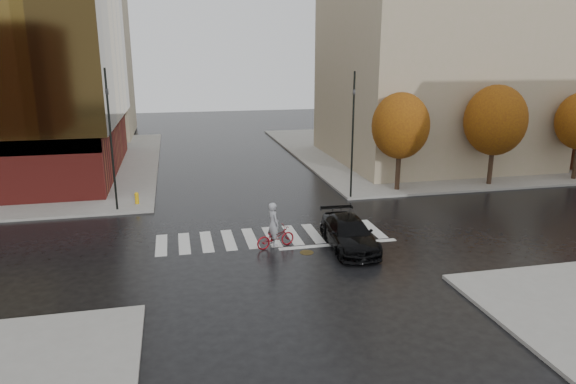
# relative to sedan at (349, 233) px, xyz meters

# --- Properties ---
(ground) EXTENTS (120.00, 120.00, 0.00)m
(ground) POSITION_rel_sedan_xyz_m (-3.35, 1.80, -0.72)
(ground) COLOR black
(ground) RESTS_ON ground
(sidewalk_ne) EXTENTS (30.00, 30.00, 0.15)m
(sidewalk_ne) POSITION_rel_sedan_xyz_m (17.65, 22.80, -0.65)
(sidewalk_ne) COLOR gray
(sidewalk_ne) RESTS_ON ground
(crosswalk) EXTENTS (12.00, 3.00, 0.01)m
(crosswalk) POSITION_rel_sedan_xyz_m (-3.35, 2.30, -0.72)
(crosswalk) COLOR silver
(crosswalk) RESTS_ON ground
(building_ne_tan) EXTENTS (16.00, 16.00, 18.00)m
(building_ne_tan) POSITION_rel_sedan_xyz_m (13.65, 18.80, 8.43)
(building_ne_tan) COLOR tan
(building_ne_tan) RESTS_ON sidewalk_ne
(building_nw_far) EXTENTS (14.00, 12.00, 20.00)m
(building_nw_far) POSITION_rel_sedan_xyz_m (-19.35, 38.80, 9.43)
(building_nw_far) COLOR tan
(building_nw_far) RESTS_ON sidewalk_nw
(tree_ne_a) EXTENTS (3.80, 3.80, 6.50)m
(tree_ne_a) POSITION_rel_sedan_xyz_m (6.65, 9.20, 3.74)
(tree_ne_a) COLOR #2F2115
(tree_ne_a) RESTS_ON sidewalk_ne
(tree_ne_b) EXTENTS (4.20, 4.20, 6.89)m
(tree_ne_b) POSITION_rel_sedan_xyz_m (13.65, 9.20, 3.90)
(tree_ne_b) COLOR #2F2115
(tree_ne_b) RESTS_ON sidewalk_ne
(sedan) EXTENTS (2.23, 5.05, 1.44)m
(sedan) POSITION_rel_sedan_xyz_m (0.00, 0.00, 0.00)
(sedan) COLOR black
(sedan) RESTS_ON ground
(cyclist) EXTENTS (2.10, 1.24, 2.26)m
(cyclist) POSITION_rel_sedan_xyz_m (-3.48, 0.80, 0.05)
(cyclist) COLOR maroon
(cyclist) RESTS_ON ground
(traffic_light_nw) EXTENTS (0.22, 0.19, 8.16)m
(traffic_light_nw) POSITION_rel_sedan_xyz_m (-11.46, 8.52, 4.18)
(traffic_light_nw) COLOR black
(traffic_light_nw) RESTS_ON sidewalk_nw
(traffic_light_ne) EXTENTS (0.20, 0.23, 7.88)m
(traffic_light_ne) POSITION_rel_sedan_xyz_m (2.95, 8.10, 3.99)
(traffic_light_ne) COLOR black
(traffic_light_ne) RESTS_ON sidewalk_ne
(fire_hydrant) EXTENTS (0.26, 0.26, 0.73)m
(fire_hydrant) POSITION_rel_sedan_xyz_m (-10.37, 9.48, -0.17)
(fire_hydrant) COLOR gold
(fire_hydrant) RESTS_ON sidewalk_nw
(manhole) EXTENTS (0.67, 0.67, 0.01)m
(manhole) POSITION_rel_sedan_xyz_m (-2.15, -0.20, -0.71)
(manhole) COLOR #483A19
(manhole) RESTS_ON ground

